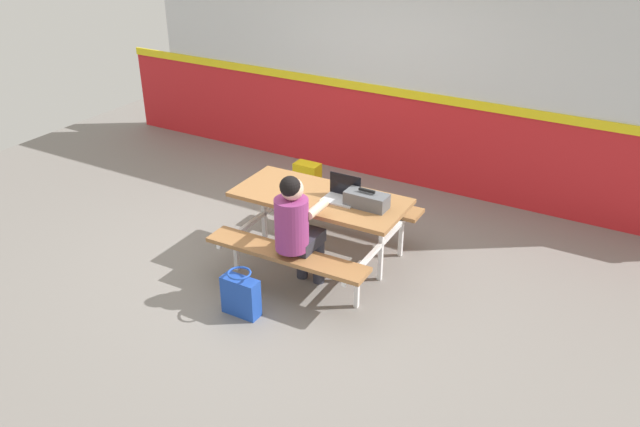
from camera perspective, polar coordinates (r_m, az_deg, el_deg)
name	(u,v)px	position (r m, az deg, el deg)	size (l,w,h in m)	color
ground_plane	(288,253)	(6.70, -2.83, -3.50)	(10.00, 10.00, 0.02)	gray
accent_backdrop	(386,81)	(8.03, 5.76, 11.49)	(8.00, 0.14, 2.60)	red
picnic_table_main	(320,211)	(6.25, 0.00, 0.18)	(1.68, 1.58, 0.74)	#9E6B3D
student_nearer	(296,225)	(5.73, -2.09, -1.00)	(0.37, 0.53, 1.21)	#2D2D38
laptop_silver	(342,194)	(6.09, 1.92, 1.68)	(0.32, 0.23, 0.22)	silver
toolbox_grey	(367,200)	(5.95, 4.10, 1.20)	(0.40, 0.18, 0.18)	#595B60
backpack_dark	(308,181)	(7.75, -1.09, 2.89)	(0.30, 0.22, 0.44)	yellow
tote_bag_bright	(241,295)	(5.75, -6.96, -7.12)	(0.34, 0.21, 0.43)	#1E47B2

